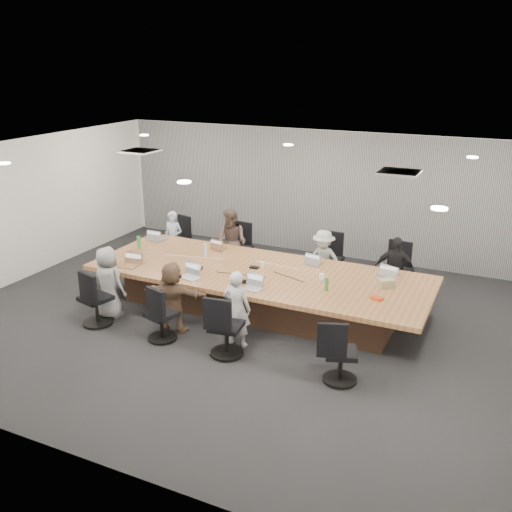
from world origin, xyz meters
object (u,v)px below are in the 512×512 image
at_px(person_2, 323,261).
at_px(laptop_6, 252,289).
at_px(bottle_clear, 205,250).
at_px(mug_brown, 131,254).
at_px(chair_4, 96,303).
at_px(person_4, 108,282).
at_px(bottle_green_right, 327,284).
at_px(person_1, 232,243).
at_px(laptop_3, 388,274).
at_px(chair_2, 328,264).
at_px(chair_6, 227,331).
at_px(laptop_0, 158,239).
at_px(chair_1, 240,252).
at_px(person_5, 173,297).
at_px(canvas_bag, 386,283).
at_px(chair_7, 341,358).
at_px(chair_5, 161,319).
at_px(chair_0, 182,244).
at_px(stapler, 242,282).
at_px(snack_packet, 377,298).
at_px(person_0, 173,238).
at_px(person_6, 237,309).
at_px(laptop_4, 127,266).
at_px(person_3, 394,270).
at_px(laptop_1, 219,248).
at_px(bottle_green_left, 139,242).
at_px(laptop_5, 190,277).
at_px(laptop_2, 314,262).

distance_m(person_2, laptop_6, 2.21).
relative_size(bottle_clear, mug_brown, 1.89).
bearing_deg(laptop_6, chair_4, -153.34).
bearing_deg(person_4, bottle_green_right, -161.94).
xyz_separation_m(person_1, mug_brown, (-1.25, -1.71, 0.11)).
bearing_deg(laptop_3, person_1, 3.59).
distance_m(chair_2, laptop_3, 1.66).
distance_m(chair_6, mug_brown, 3.08).
distance_m(laptop_0, bottle_green_right, 4.17).
bearing_deg(chair_1, laptop_0, 37.83).
xyz_separation_m(person_5, bottle_clear, (-0.34, 1.66, 0.26)).
distance_m(chair_1, laptop_6, 2.93).
relative_size(person_4, canvas_bag, 5.01).
xyz_separation_m(chair_7, person_2, (-1.30, 3.05, 0.23)).
bearing_deg(chair_5, canvas_bag, 48.41).
bearing_deg(chair_0, person_4, 113.76).
bearing_deg(person_4, chair_4, 92.29).
relative_size(chair_7, laptop_0, 2.24).
distance_m(bottle_clear, stapler, 1.58).
distance_m(person_2, snack_packet, 2.24).
distance_m(chair_1, person_0, 1.48).
distance_m(chair_2, person_0, 3.41).
height_order(person_4, stapler, person_4).
bearing_deg(bottle_clear, chair_2, 34.81).
bearing_deg(person_6, person_5, -3.26).
bearing_deg(chair_0, chair_7, 159.86).
distance_m(laptop_3, laptop_4, 4.61).
relative_size(chair_0, chair_4, 0.91).
xyz_separation_m(chair_5, chair_7, (2.96, 0.00, 0.01)).
xyz_separation_m(chair_7, person_1, (-3.27, 3.05, 0.32)).
relative_size(person_4, snack_packet, 7.02).
xyz_separation_m(person_2, mug_brown, (-3.22, -1.71, 0.20)).
bearing_deg(person_2, person_3, 2.52).
height_order(laptop_1, person_3, person_3).
bearing_deg(person_3, canvas_bag, -88.64).
xyz_separation_m(chair_2, chair_7, (1.30, -3.40, -0.05)).
distance_m(chair_1, laptop_4, 2.71).
relative_size(chair_6, bottle_green_left, 3.25).
bearing_deg(snack_packet, stapler, -172.33).
xyz_separation_m(chair_7, laptop_6, (-1.79, 0.90, 0.37)).
relative_size(chair_5, laptop_0, 2.20).
xyz_separation_m(chair_7, stapler, (-2.05, 1.06, 0.40)).
height_order(chair_5, bottle_green_left, bottle_green_left).
relative_size(chair_4, laptop_3, 2.36).
height_order(chair_5, snack_packet, snack_packet).
bearing_deg(person_4, chair_2, -131.90).
bearing_deg(chair_5, person_4, -178.02).
distance_m(chair_0, person_6, 4.22).
bearing_deg(laptop_5, laptop_3, 40.64).
bearing_deg(mug_brown, laptop_2, 19.74).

